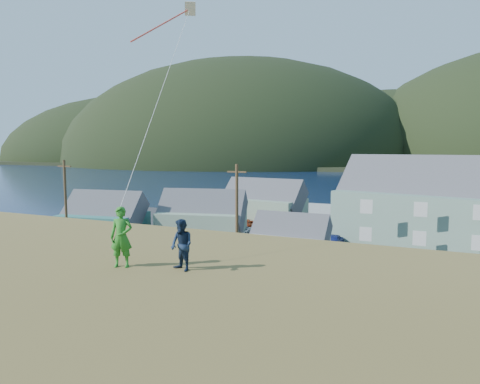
% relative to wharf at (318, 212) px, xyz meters
% --- Properties ---
extents(ground, '(900.00, 900.00, 0.00)m').
position_rel_wharf_xyz_m(ground, '(6.00, -40.00, -0.45)').
color(ground, '#0A1638').
rests_on(ground, ground).
extents(grass_strip, '(110.00, 8.00, 0.10)m').
position_rel_wharf_xyz_m(grass_strip, '(6.00, -42.00, -0.40)').
color(grass_strip, '#4C3D19').
rests_on(grass_strip, ground).
extents(waterfront_lot, '(72.00, 36.00, 0.12)m').
position_rel_wharf_xyz_m(waterfront_lot, '(6.00, -23.00, -0.39)').
color(waterfront_lot, '#28282B').
rests_on(waterfront_lot, ground).
extents(wharf, '(26.00, 14.00, 0.90)m').
position_rel_wharf_xyz_m(wharf, '(0.00, 0.00, 0.00)').
color(wharf, gray).
rests_on(wharf, ground).
extents(far_shore, '(900.00, 320.00, 2.00)m').
position_rel_wharf_xyz_m(far_shore, '(6.00, 290.00, 0.55)').
color(far_shore, black).
rests_on(far_shore, ground).
extents(far_hills, '(760.00, 265.00, 143.00)m').
position_rel_wharf_xyz_m(far_hills, '(41.59, 239.38, 1.55)').
color(far_hills, black).
rests_on(far_hills, ground).
extents(shed_teal, '(9.86, 7.59, 7.16)m').
position_rel_wharf_xyz_m(shed_teal, '(-17.19, -30.83, 2.22)').
color(shed_teal, '#2D6963').
rests_on(shed_teal, waterfront_lot).
extents(shed_palegreen_near, '(11.01, 8.18, 7.22)m').
position_rel_wharf_xyz_m(shed_palegreen_near, '(-7.32, -25.54, 2.27)').
color(shed_palegreen_near, slate).
rests_on(shed_palegreen_near, waterfront_lot).
extents(shed_white, '(7.15, 4.79, 5.65)m').
position_rel_wharf_xyz_m(shed_white, '(4.96, -30.72, 1.74)').
color(shed_white, silver).
rests_on(shed_white, waterfront_lot).
extents(shed_palegreen_far, '(12.42, 8.10, 7.86)m').
position_rel_wharf_xyz_m(shed_palegreen_far, '(-4.99, -12.09, 2.54)').
color(shed_palegreen_far, gray).
rests_on(shed_palegreen_far, waterfront_lot).
extents(utility_poles, '(36.49, 0.24, 9.51)m').
position_rel_wharf_xyz_m(utility_poles, '(2.86, -38.50, 4.30)').
color(utility_poles, '#47331E').
rests_on(utility_poles, waterfront_lot).
extents(parked_cars, '(22.11, 12.54, 1.57)m').
position_rel_wharf_xyz_m(parked_cars, '(-3.02, -19.06, 0.38)').
color(parked_cars, black).
rests_on(parked_cars, waterfront_lot).
extents(kite_flyer_green, '(0.76, 0.63, 1.78)m').
position_rel_wharf_xyz_m(kite_flyer_green, '(8.64, -58.58, 7.64)').
color(kite_flyer_green, '#267820').
rests_on(kite_flyer_green, hillside).
extents(kite_flyer_navy, '(0.87, 0.78, 1.47)m').
position_rel_wharf_xyz_m(kite_flyer_navy, '(10.44, -58.18, 7.48)').
color(kite_flyer_navy, '#17263F').
rests_on(kite_flyer_navy, hillside).
extents(kite_rig, '(1.37, 3.57, 10.12)m').
position_rel_wharf_xyz_m(kite_rig, '(7.10, -52.36, 15.85)').
color(kite_rig, beige).
rests_on(kite_rig, ground).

